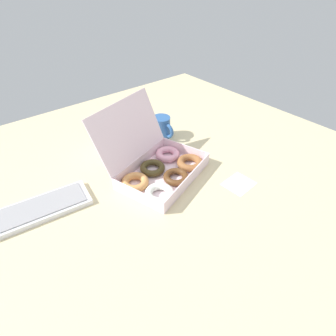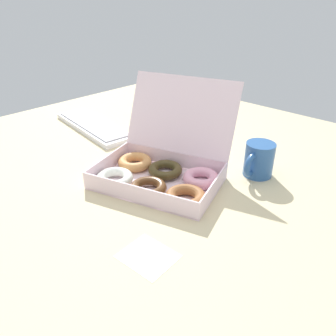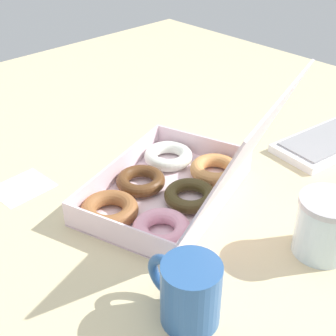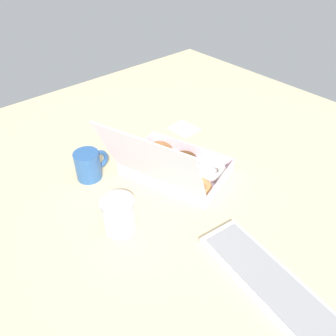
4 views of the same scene
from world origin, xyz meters
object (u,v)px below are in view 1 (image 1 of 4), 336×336
object	(u,v)px
donut_box	(160,167)
keyboard	(25,214)
glass_jar	(108,140)
coffee_mug	(162,127)

from	to	relation	value
donut_box	keyboard	xyz separation A→B (cm)	(-48.77, 10.95, -2.31)
glass_jar	donut_box	bearing A→B (deg)	-74.61
glass_jar	keyboard	bearing A→B (deg)	-157.70
donut_box	keyboard	size ratio (longest dim) A/B	0.97
keyboard	glass_jar	xyz separation A→B (cm)	(41.11, 16.86, 4.39)
donut_box	glass_jar	size ratio (longest dim) A/B	3.93
keyboard	coffee_mug	world-z (taller)	coffee_mug
donut_box	glass_jar	xyz separation A→B (cm)	(-7.66, 27.81, 2.07)
coffee_mug	glass_jar	bearing A→B (deg)	167.72
keyboard	coffee_mug	size ratio (longest dim) A/B	3.49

